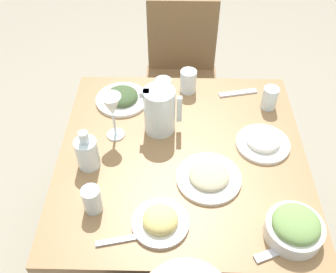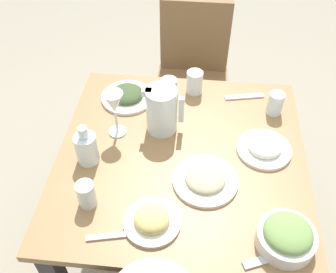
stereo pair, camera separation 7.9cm
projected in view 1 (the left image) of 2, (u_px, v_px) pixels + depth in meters
The scene contains 18 objects.
ground_plane at pixel (178, 249), 1.97m from camera, with size 8.00×8.00×0.00m, color #9E937F.
dining_table at pixel (181, 173), 1.52m from camera, with size 0.92×0.92×0.74m.
chair_far at pixel (181, 73), 2.17m from camera, with size 0.40×0.40×0.90m.
water_pitcher at pixel (160, 110), 1.46m from camera, with size 0.16×0.12×0.19m.
salad_bowl at pixel (295, 227), 1.17m from camera, with size 0.18×0.18×0.09m.
plate_dolmas at pixel (122, 98), 1.63m from camera, with size 0.22×0.22×0.05m.
plate_fries at pixel (160, 221), 1.21m from camera, with size 0.18×0.18×0.06m.
plate_beans at pixel (209, 177), 1.34m from camera, with size 0.23×0.23×0.04m.
plate_yoghurt at pixel (263, 142), 1.45m from camera, with size 0.20×0.20×0.05m.
water_glass_by_pitcher at pixel (92, 200), 1.23m from camera, with size 0.06×0.06×0.10m, color silver.
water_glass_near_left at pixel (270, 98), 1.58m from camera, with size 0.06×0.06×0.10m, color silver.
water_glass_far_left at pixel (188, 81), 1.66m from camera, with size 0.07×0.07×0.10m, color silver.
water_glass_center at pixel (163, 88), 1.64m from camera, with size 0.07×0.07×0.09m, color silver.
wine_glass at pixel (112, 108), 1.40m from camera, with size 0.08×0.08×0.20m.
oil_carafe at pixel (88, 154), 1.36m from camera, with size 0.08×0.08×0.16m.
fork_near at pixel (238, 93), 1.68m from camera, with size 0.17×0.03×0.01m, color silver.
knife_near at pixel (126, 239), 1.18m from camera, with size 0.18×0.02×0.01m, color silver.
fork_far at pixel (280, 250), 1.16m from camera, with size 0.17×0.03×0.01m, color silver.
Camera 1 is at (-0.03, -0.96, 1.81)m, focal length 41.10 mm.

